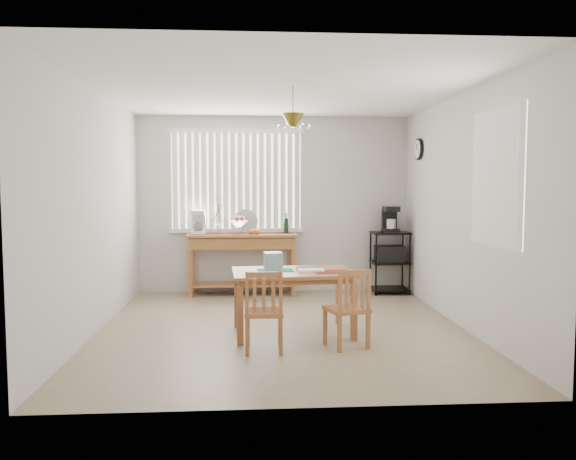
{
  "coord_description": "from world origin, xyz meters",
  "views": [
    {
      "loc": [
        -0.34,
        -6.09,
        1.56
      ],
      "look_at": [
        0.1,
        0.55,
        1.05
      ],
      "focal_mm": 35.0,
      "sensor_mm": 36.0,
      "label": 1
    }
  ],
  "objects": [
    {
      "name": "wire_cart",
      "position": [
        1.69,
        1.96,
        0.55
      ],
      "size": [
        0.53,
        0.43,
        0.91
      ],
      "color": "black",
      "rests_on": "ground"
    },
    {
      "name": "dining_table",
      "position": [
        0.1,
        -0.23,
        0.6
      ],
      "size": [
        1.31,
        0.89,
        0.68
      ],
      "color": "#A86739",
      "rests_on": "ground"
    },
    {
      "name": "room_shell",
      "position": [
        0.0,
        0.02,
        1.69
      ],
      "size": [
        4.2,
        4.7,
        2.7
      ],
      "color": "beige",
      "rests_on": "ground"
    },
    {
      "name": "chair_right",
      "position": [
        0.6,
        -0.78,
        0.38
      ],
      "size": [
        0.46,
        0.46,
        0.78
      ],
      "color": "#A86739",
      "rests_on": "ground"
    },
    {
      "name": "cart_items",
      "position": [
        1.69,
        1.97,
        1.08
      ],
      "size": [
        0.21,
        0.26,
        0.37
      ],
      "color": "black",
      "rests_on": "wire_cart"
    },
    {
      "name": "ground",
      "position": [
        0.0,
        0.0,
        -0.01
      ],
      "size": [
        4.0,
        4.5,
        0.01
      ],
      "primitive_type": "cube",
      "color": "gray"
    },
    {
      "name": "table_items",
      "position": [
        -0.02,
        -0.34,
        0.76
      ],
      "size": [
        0.99,
        0.44,
        0.22
      ],
      "color": "#157969",
      "rests_on": "dining_table"
    },
    {
      "name": "chair_left",
      "position": [
        -0.22,
        -0.88,
        0.39
      ],
      "size": [
        0.37,
        0.37,
        0.79
      ],
      "color": "#A86739",
      "rests_on": "ground"
    },
    {
      "name": "sideboard",
      "position": [
        -0.46,
        2.01,
        0.66
      ],
      "size": [
        1.57,
        0.44,
        0.88
      ],
      "color": "#A86739",
      "rests_on": "ground"
    },
    {
      "name": "sideboard_items",
      "position": [
        -0.73,
        2.03,
        1.02
      ],
      "size": [
        1.49,
        0.37,
        0.68
      ],
      "color": "maroon",
      "rests_on": "sideboard"
    }
  ]
}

